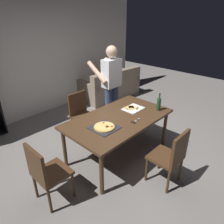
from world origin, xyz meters
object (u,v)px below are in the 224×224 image
chair_far_side (81,112)px  couch (111,87)px  person_serving_pizza (111,84)px  pepperoni_pizza_on_tray (104,127)px  chair_near_camera (171,155)px  wine_bottle (159,104)px  kitchen_scissors (135,122)px  chair_left_end (45,171)px  dining_table (119,121)px

chair_far_side → couch: chair_far_side is taller
couch → person_serving_pizza: size_ratio=1.01×
pepperoni_pizza_on_tray → chair_near_camera: bearing=-66.6°
person_serving_pizza → wine_bottle: (0.05, -1.10, -0.13)m
chair_near_camera → wine_bottle: (0.69, 0.67, 0.36)m
chair_far_side → pepperoni_pizza_on_tray: bearing=-110.6°
person_serving_pizza → kitchen_scissors: (-0.57, -1.06, -0.24)m
couch → pepperoni_pizza_on_tray: couch is taller
pepperoni_pizza_on_tray → kitchen_scissors: (0.46, -0.22, -0.01)m
person_serving_pizza → pepperoni_pizza_on_tray: bearing=-140.8°
chair_left_end → dining_table: bearing=0.0°
chair_far_side → kitchen_scissors: bearing=-87.1°
chair_near_camera → chair_left_end: (-1.38, 0.99, 0.00)m
chair_near_camera → kitchen_scissors: size_ratio=4.63×
chair_near_camera → kitchen_scissors: bearing=84.8°
chair_far_side → kitchen_scissors: chair_far_side is taller
dining_table → pepperoni_pizza_on_tray: size_ratio=4.77×
chair_far_side → person_serving_pizza: size_ratio=0.51×
couch → kitchen_scissors: 2.95m
pepperoni_pizza_on_tray → chair_far_side: bearing=69.4°
chair_near_camera → wine_bottle: size_ratio=2.85×
chair_near_camera → kitchen_scissors: (0.06, 0.71, 0.24)m
chair_far_side → couch: bearing=27.7°
kitchen_scissors → pepperoni_pizza_on_tray: bearing=155.0°
couch → person_serving_pizza: person_serving_pizza is taller
couch → wine_bottle: bearing=-117.6°
dining_table → chair_left_end: (-1.38, 0.00, -0.17)m
chair_near_camera → wine_bottle: wine_bottle is taller
person_serving_pizza → pepperoni_pizza_on_tray: size_ratio=4.66×
kitchen_scissors → chair_far_side: bearing=92.9°
dining_table → person_serving_pizza: 1.05m
chair_far_side → couch: size_ratio=0.51×
couch → person_serving_pizza: bearing=-136.1°
chair_near_camera → pepperoni_pizza_on_tray: (-0.40, 0.92, 0.25)m
chair_far_side → pepperoni_pizza_on_tray: 1.16m
person_serving_pizza → kitchen_scissors: bearing=-118.2°
chair_left_end → couch: chair_left_end is taller
person_serving_pizza → wine_bottle: bearing=-87.2°
chair_left_end → wine_bottle: bearing=-8.9°
chair_far_side → pepperoni_pizza_on_tray: size_ratio=2.40×
dining_table → chair_near_camera: (-0.00, -0.99, -0.17)m
chair_near_camera → person_serving_pizza: bearing=70.3°
dining_table → chair_far_side: size_ratio=1.99×
chair_left_end → person_serving_pizza: (2.01, 0.77, 0.49)m
chair_near_camera → chair_far_side: 1.99m
chair_far_side → wine_bottle: wine_bottle is taller
pepperoni_pizza_on_tray → couch: bearing=41.9°
chair_far_side → chair_near_camera: bearing=-90.0°
couch → chair_far_side: bearing=-152.3°
chair_left_end → pepperoni_pizza_on_tray: bearing=-4.0°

